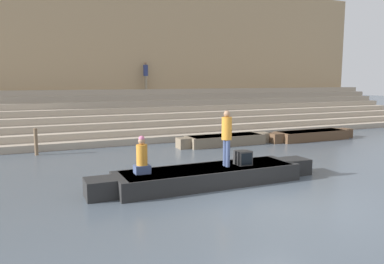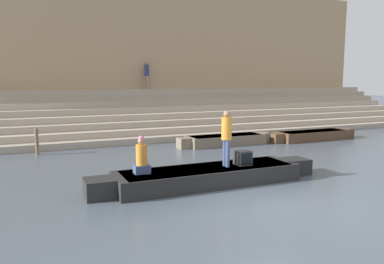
{
  "view_description": "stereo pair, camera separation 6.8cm",
  "coord_description": "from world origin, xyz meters",
  "px_view_note": "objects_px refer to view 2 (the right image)",
  "views": [
    {
      "loc": [
        -5.52,
        -7.39,
        3.03
      ],
      "look_at": [
        -0.73,
        3.38,
        1.4
      ],
      "focal_mm": 35.0,
      "sensor_mm": 36.0,
      "label": 1
    },
    {
      "loc": [
        -5.45,
        -7.42,
        3.03
      ],
      "look_at": [
        -0.73,
        3.38,
        1.4
      ],
      "focal_mm": 35.0,
      "sensor_mm": 36.0,
      "label": 2
    }
  ],
  "objects_px": {
    "moored_boat_distant": "(313,135)",
    "person_on_steps": "(147,73)",
    "moored_boat_shore": "(226,140)",
    "tv_set": "(243,158)",
    "person_rowing": "(142,158)",
    "person_standing": "(227,134)",
    "rowboat_main": "(208,175)",
    "mooring_post": "(37,142)"
  },
  "relations": [
    {
      "from": "person_standing",
      "to": "mooring_post",
      "type": "xyz_separation_m",
      "value": [
        -5.05,
        6.81,
        -0.92
      ]
    },
    {
      "from": "person_rowing",
      "to": "moored_boat_distant",
      "type": "relative_size",
      "value": 0.21
    },
    {
      "from": "person_standing",
      "to": "person_on_steps",
      "type": "height_order",
      "value": "person_on_steps"
    },
    {
      "from": "tv_set",
      "to": "person_rowing",
      "type": "bearing_deg",
      "value": 179.17
    },
    {
      "from": "rowboat_main",
      "to": "moored_boat_shore",
      "type": "height_order",
      "value": "rowboat_main"
    },
    {
      "from": "tv_set",
      "to": "moored_boat_shore",
      "type": "xyz_separation_m",
      "value": [
        2.63,
        5.82,
        -0.47
      ]
    },
    {
      "from": "rowboat_main",
      "to": "person_on_steps",
      "type": "distance_m",
      "value": 12.82
    },
    {
      "from": "person_rowing",
      "to": "moored_boat_shore",
      "type": "distance_m",
      "value": 8.05
    },
    {
      "from": "moored_boat_distant",
      "to": "person_standing",
      "type": "bearing_deg",
      "value": -148.69
    },
    {
      "from": "person_standing",
      "to": "person_on_steps",
      "type": "xyz_separation_m",
      "value": [
        1.33,
        12.34,
        1.99
      ]
    },
    {
      "from": "tv_set",
      "to": "person_on_steps",
      "type": "height_order",
      "value": "person_on_steps"
    },
    {
      "from": "mooring_post",
      "to": "tv_set",
      "type": "bearing_deg",
      "value": -50.52
    },
    {
      "from": "tv_set",
      "to": "person_on_steps",
      "type": "distance_m",
      "value": 12.67
    },
    {
      "from": "person_standing",
      "to": "mooring_post",
      "type": "distance_m",
      "value": 8.52
    },
    {
      "from": "tv_set",
      "to": "rowboat_main",
      "type": "bearing_deg",
      "value": 178.88
    },
    {
      "from": "mooring_post",
      "to": "person_on_steps",
      "type": "xyz_separation_m",
      "value": [
        6.38,
        5.53,
        2.91
      ]
    },
    {
      "from": "moored_boat_shore",
      "to": "person_on_steps",
      "type": "relative_size",
      "value": 2.95
    },
    {
      "from": "moored_boat_shore",
      "to": "moored_boat_distant",
      "type": "xyz_separation_m",
      "value": [
        4.81,
        -0.46,
        0.0
      ]
    },
    {
      "from": "moored_boat_shore",
      "to": "moored_boat_distant",
      "type": "distance_m",
      "value": 4.83
    },
    {
      "from": "mooring_post",
      "to": "person_standing",
      "type": "bearing_deg",
      "value": -53.42
    },
    {
      "from": "rowboat_main",
      "to": "person_standing",
      "type": "xyz_separation_m",
      "value": [
        0.55,
        -0.07,
        1.2
      ]
    },
    {
      "from": "person_on_steps",
      "to": "moored_boat_distant",
      "type": "bearing_deg",
      "value": 99.53
    },
    {
      "from": "moored_boat_shore",
      "to": "moored_boat_distant",
      "type": "bearing_deg",
      "value": -0.35
    },
    {
      "from": "moored_boat_distant",
      "to": "mooring_post",
      "type": "distance_m",
      "value": 13.14
    },
    {
      "from": "person_standing",
      "to": "person_rowing",
      "type": "bearing_deg",
      "value": -170.41
    },
    {
      "from": "rowboat_main",
      "to": "person_rowing",
      "type": "height_order",
      "value": "person_rowing"
    },
    {
      "from": "person_on_steps",
      "to": "person_standing",
      "type": "bearing_deg",
      "value": 49.67
    },
    {
      "from": "rowboat_main",
      "to": "person_standing",
      "type": "height_order",
      "value": "person_standing"
    },
    {
      "from": "moored_boat_shore",
      "to": "person_on_steps",
      "type": "xyz_separation_m",
      "value": [
        -1.87,
        6.53,
        3.21
      ]
    },
    {
      "from": "person_standing",
      "to": "moored_boat_shore",
      "type": "height_order",
      "value": "person_standing"
    },
    {
      "from": "moored_boat_distant",
      "to": "person_on_steps",
      "type": "height_order",
      "value": "person_on_steps"
    },
    {
      "from": "rowboat_main",
      "to": "mooring_post",
      "type": "height_order",
      "value": "mooring_post"
    },
    {
      "from": "rowboat_main",
      "to": "mooring_post",
      "type": "bearing_deg",
      "value": 120.88
    },
    {
      "from": "person_standing",
      "to": "mooring_post",
      "type": "relative_size",
      "value": 1.5
    },
    {
      "from": "person_standing",
      "to": "mooring_post",
      "type": "bearing_deg",
      "value": 140.39
    },
    {
      "from": "rowboat_main",
      "to": "mooring_post",
      "type": "xyz_separation_m",
      "value": [
        -4.5,
        6.74,
        0.28
      ]
    },
    {
      "from": "person_rowing",
      "to": "rowboat_main",
      "type": "bearing_deg",
      "value": 6.38
    },
    {
      "from": "moored_boat_shore",
      "to": "moored_boat_distant",
      "type": "relative_size",
      "value": 0.95
    },
    {
      "from": "person_rowing",
      "to": "moored_boat_distant",
      "type": "bearing_deg",
      "value": 36.03
    },
    {
      "from": "rowboat_main",
      "to": "moored_boat_distant",
      "type": "distance_m",
      "value": 10.06
    },
    {
      "from": "person_rowing",
      "to": "tv_set",
      "type": "height_order",
      "value": "person_rowing"
    },
    {
      "from": "rowboat_main",
      "to": "moored_boat_shore",
      "type": "xyz_separation_m",
      "value": [
        3.75,
        5.75,
        -0.02
      ]
    }
  ]
}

